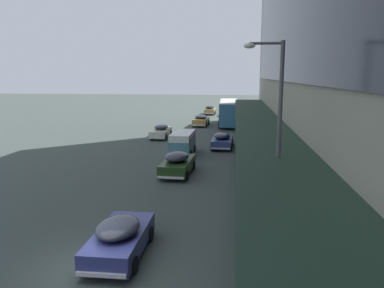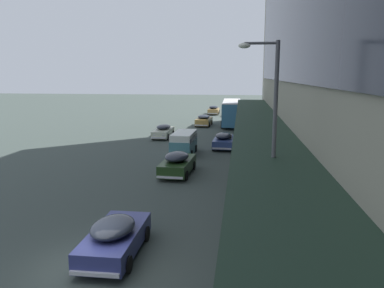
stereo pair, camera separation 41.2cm
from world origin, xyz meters
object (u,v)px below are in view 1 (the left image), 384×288
sedan_trailing_mid (178,163)px  street_lamp (275,134)px  sedan_oncoming_front (161,131)px  pedestrian_at_kerb (286,273)px  vw_van (183,142)px  transit_bus_kerbside_front (229,111)px  sedan_second_mid (222,140)px  sedan_far_back (120,237)px  sedan_second_near (229,111)px  sedan_lead_near (210,110)px  sedan_oncoming_rear (201,120)px

sedan_trailing_mid → street_lamp: street_lamp is taller
sedan_oncoming_front → pedestrian_at_kerb: pedestrian_at_kerb is taller
sedan_trailing_mid → vw_van: 6.86m
transit_bus_kerbside_front → pedestrian_at_kerb: bearing=-86.7°
sedan_second_mid → transit_bus_kerbside_front: bearing=88.9°
pedestrian_at_kerb → street_lamp: street_lamp is taller
sedan_far_back → vw_van: bearing=90.5°
vw_van → pedestrian_at_kerb: size_ratio=2.47×
transit_bus_kerbside_front → sedan_far_back: transit_bus_kerbside_front is taller
sedan_trailing_mid → pedestrian_at_kerb: size_ratio=2.60×
vw_van → street_lamp: 19.27m
sedan_second_near → street_lamp: 50.79m
sedan_oncoming_front → street_lamp: size_ratio=0.61×
sedan_second_near → vw_van: bearing=-96.2°
sedan_second_near → vw_van: (-3.53, -32.64, 0.30)m
sedan_lead_near → vw_van: bearing=-90.2°
sedan_lead_near → street_lamp: street_lamp is taller
sedan_lead_near → sedan_oncoming_rear: 15.51m
sedan_second_near → sedan_oncoming_rear: sedan_second_near is taller
sedan_far_back → sedan_second_mid: bearing=81.8°
sedan_oncoming_rear → pedestrian_at_kerb: pedestrian_at_kerb is taller
sedan_far_back → vw_van: size_ratio=0.97×
transit_bus_kerbside_front → sedan_oncoming_rear: transit_bus_kerbside_front is taller
sedan_lead_near → sedan_oncoming_rear: bearing=-90.8°
transit_bus_kerbside_front → sedan_oncoming_rear: 4.12m
sedan_oncoming_front → street_lamp: (9.64, -26.38, 4.00)m
sedan_second_mid → pedestrian_at_kerb: size_ratio=2.55×
sedan_second_near → street_lamp: bearing=-87.2°
transit_bus_kerbside_front → sedan_trailing_mid: 26.92m
sedan_oncoming_rear → vw_van: 18.63m
sedan_trailing_mid → street_lamp: (5.45, -11.11, 3.93)m
street_lamp → pedestrian_at_kerb: bearing=-89.0°
sedan_trailing_mid → sedan_oncoming_front: size_ratio=0.98×
sedan_trailing_mid → sedan_oncoming_rear: sedan_trailing_mid is taller
sedan_lead_near → pedestrian_at_kerb: bearing=-83.9°
sedan_second_near → sedan_oncoming_rear: bearing=-104.4°
vw_van → sedan_lead_near: bearing=89.8°
sedan_lead_near → pedestrian_at_kerb: size_ratio=2.43×
sedan_lead_near → sedan_trailing_mid: bearing=-89.4°
sedan_lead_near → vw_van: vw_van is taller
street_lamp → transit_bus_kerbside_front: bearing=93.5°
sedan_oncoming_rear → pedestrian_at_kerb: size_ratio=2.43×
transit_bus_kerbside_front → vw_van: size_ratio=2.33×
sedan_trailing_mid → sedan_second_mid: (2.80, 10.08, -0.06)m
sedan_lead_near → sedan_oncoming_front: 25.96m
sedan_lead_near → sedan_oncoming_front: sedan_lead_near is taller
sedan_second_near → sedan_second_mid: sedan_second_near is taller
sedan_trailing_mid → sedan_far_back: bearing=-91.8°
sedan_far_back → vw_van: vw_van is taller
sedan_trailing_mid → transit_bus_kerbside_front: bearing=83.3°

